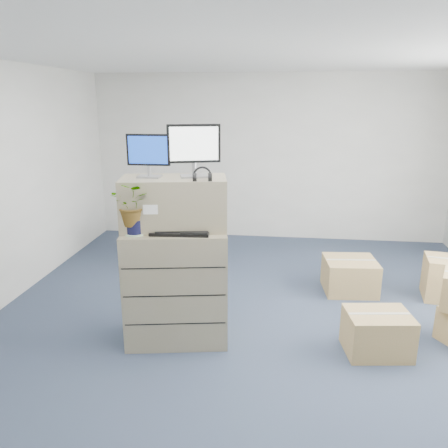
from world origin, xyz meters
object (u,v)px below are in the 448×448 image
at_px(filing_cabinet_lower, 176,285).
at_px(water_bottle, 184,215).
at_px(monitor_left, 148,153).
at_px(keyboard, 180,232).
at_px(monitor_right, 194,148).
at_px(potted_plant, 134,210).
at_px(office_chair, 189,235).

distance_m(filing_cabinet_lower, water_bottle, 0.72).
height_order(monitor_left, keyboard, monitor_left).
distance_m(monitor_right, keyboard, 0.80).
xyz_separation_m(filing_cabinet_lower, keyboard, (0.08, -0.13, 0.59)).
height_order(potted_plant, office_chair, potted_plant).
relative_size(keyboard, potted_plant, 1.14).
height_order(keyboard, potted_plant, potted_plant).
bearing_deg(monitor_left, keyboard, -26.53).
xyz_separation_m(keyboard, office_chair, (-0.42, 2.34, -0.77)).
bearing_deg(water_bottle, monitor_right, 19.76).
relative_size(monitor_left, water_bottle, 1.57).
xyz_separation_m(water_bottle, potted_plant, (-0.41, -0.26, 0.10)).
bearing_deg(potted_plant, monitor_left, 67.63).
bearing_deg(office_chair, monitor_right, 96.88).
distance_m(monitor_left, water_bottle, 0.67).
relative_size(monitor_right, office_chair, 0.61).
distance_m(water_bottle, potted_plant, 0.49).
xyz_separation_m(monitor_right, keyboard, (-0.10, -0.23, -0.76)).
xyz_separation_m(filing_cabinet_lower, office_chair, (-0.34, 2.22, -0.18)).
relative_size(monitor_left, office_chair, 0.51).
bearing_deg(water_bottle, potted_plant, -147.33).
height_order(filing_cabinet_lower, monitor_right, monitor_right).
distance_m(water_bottle, office_chair, 2.36).
xyz_separation_m(monitor_left, keyboard, (0.32, -0.16, -0.71)).
bearing_deg(potted_plant, monitor_right, 30.26).
bearing_deg(keyboard, water_bottle, 88.48).
relative_size(potted_plant, office_chair, 0.60).
xyz_separation_m(monitor_left, monitor_right, (0.42, 0.07, 0.05)).
distance_m(monitor_right, potted_plant, 0.80).
height_order(filing_cabinet_lower, monitor_left, monitor_left).
distance_m(monitor_left, keyboard, 0.79).
bearing_deg(keyboard, monitor_left, 150.37).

